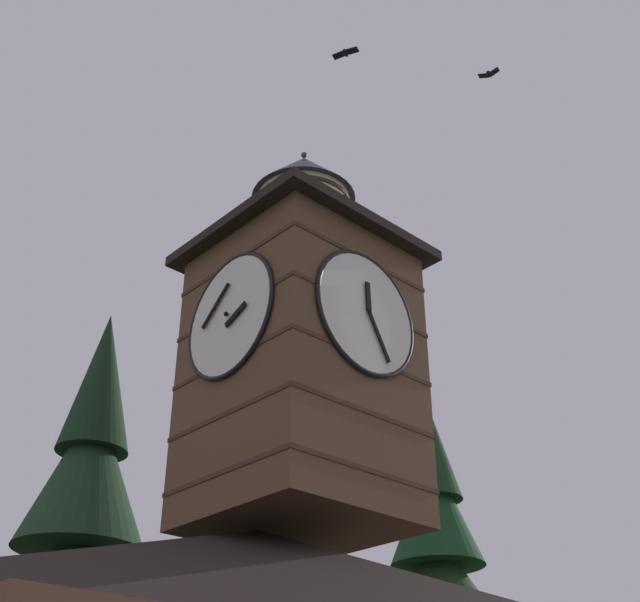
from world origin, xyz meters
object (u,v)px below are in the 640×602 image
(flying_bird_high, at_px, (489,74))
(flying_bird_low, at_px, (346,53))
(moon, at_px, (57,557))
(clock_tower, at_px, (302,350))

(flying_bird_high, distance_m, flying_bird_low, 4.98)
(moon, distance_m, flying_bird_high, 41.63)
(clock_tower, xyz_separation_m, flying_bird_high, (-2.90, 3.95, 7.59))
(flying_bird_low, bearing_deg, flying_bird_high, 170.87)
(flying_bird_high, bearing_deg, moon, -103.30)
(clock_tower, distance_m, moon, 38.65)
(clock_tower, xyz_separation_m, flying_bird_low, (1.63, 3.22, 5.66))
(flying_bird_high, bearing_deg, flying_bird_low, -9.13)
(moon, relative_size, flying_bird_low, 3.22)
(flying_bird_high, xyz_separation_m, flying_bird_low, (4.54, -0.73, -1.93))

